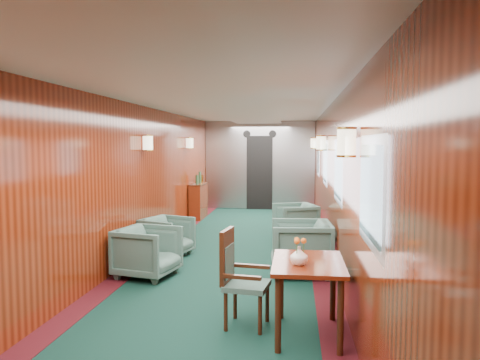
% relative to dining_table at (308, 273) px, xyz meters
% --- Properties ---
extents(room, '(12.00, 12.10, 2.40)m').
position_rel_dining_table_xyz_m(room, '(-1.09, 2.53, 1.05)').
color(room, '#0D2E24').
rests_on(room, ground).
extents(bulkhead, '(2.98, 0.17, 2.39)m').
position_rel_dining_table_xyz_m(bulkhead, '(-1.09, 8.44, 0.60)').
color(bulkhead, '#A2A4A9').
rests_on(bulkhead, ground).
extents(windows_right, '(0.02, 8.60, 0.80)m').
position_rel_dining_table_xyz_m(windows_right, '(0.40, 2.78, 0.86)').
color(windows_right, '#ACB0B3').
rests_on(windows_right, ground).
extents(wall_sconces, '(2.97, 7.97, 0.25)m').
position_rel_dining_table_xyz_m(wall_sconces, '(-1.09, 3.09, 1.20)').
color(wall_sconces, beige).
rests_on(wall_sconces, ground).
extents(dining_table, '(0.65, 0.93, 0.70)m').
position_rel_dining_table_xyz_m(dining_table, '(0.00, 0.00, 0.00)').
color(dining_table, maroon).
rests_on(dining_table, ground).
extents(side_chair, '(0.48, 0.50, 0.95)m').
position_rel_dining_table_xyz_m(side_chair, '(-0.67, 0.16, -0.07)').
color(side_chair, '#1A3E3A').
rests_on(side_chair, ground).
extents(credenza, '(0.30, 0.94, 1.12)m').
position_rel_dining_table_xyz_m(credenza, '(-2.43, 6.65, -0.16)').
color(credenza, maroon).
rests_on(credenza, ground).
extents(flower_vase, '(0.21, 0.21, 0.17)m').
position_rel_dining_table_xyz_m(flower_vase, '(-0.09, -0.13, 0.20)').
color(flower_vase, white).
rests_on(flower_vase, dining_table).
extents(armchair_left_near, '(0.88, 0.87, 0.68)m').
position_rel_dining_table_xyz_m(armchair_left_near, '(-2.09, 1.70, -0.25)').
color(armchair_left_near, '#1A3E3A').
rests_on(armchair_left_near, ground).
extents(armchair_left_far, '(0.88, 0.87, 0.62)m').
position_rel_dining_table_xyz_m(armchair_left_far, '(-2.14, 2.87, -0.28)').
color(armchair_left_far, '#1A3E3A').
rests_on(armchair_left_far, ground).
extents(armchair_right_near, '(0.86, 0.84, 0.74)m').
position_rel_dining_table_xyz_m(armchair_right_near, '(-0.04, 2.06, -0.22)').
color(armchair_right_near, '#1A3E3A').
rests_on(armchair_right_near, ground).
extents(armchair_right_far, '(0.93, 0.91, 0.67)m').
position_rel_dining_table_xyz_m(armchair_right_far, '(-0.12, 4.46, -0.25)').
color(armchair_right_far, '#1A3E3A').
rests_on(armchair_right_far, ground).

